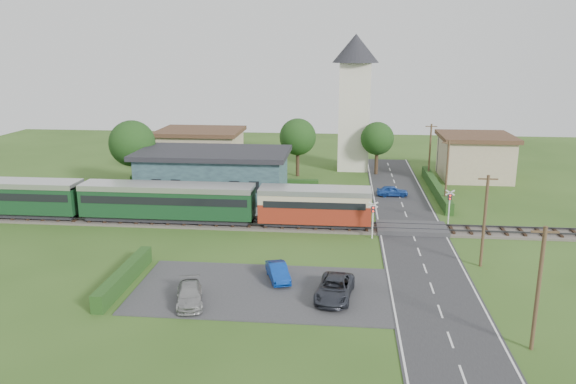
# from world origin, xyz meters

# --- Properties ---
(ground) EXTENTS (120.00, 120.00, 0.00)m
(ground) POSITION_xyz_m (0.00, 0.00, 0.00)
(ground) COLOR #2D4C19
(railway_track) EXTENTS (76.00, 3.20, 0.49)m
(railway_track) POSITION_xyz_m (0.00, 2.00, 0.11)
(railway_track) COLOR #4C443D
(railway_track) RESTS_ON ground
(road) EXTENTS (6.00, 70.00, 0.05)m
(road) POSITION_xyz_m (10.00, 0.00, 0.03)
(road) COLOR #28282B
(road) RESTS_ON ground
(car_park) EXTENTS (17.00, 9.00, 0.08)m
(car_park) POSITION_xyz_m (-1.50, -12.00, 0.04)
(car_park) COLOR #333335
(car_park) RESTS_ON ground
(crossing_deck) EXTENTS (6.20, 3.40, 0.45)m
(crossing_deck) POSITION_xyz_m (10.00, 2.00, 0.23)
(crossing_deck) COLOR #333335
(crossing_deck) RESTS_ON ground
(platform) EXTENTS (30.00, 3.00, 0.45)m
(platform) POSITION_xyz_m (-10.00, 5.20, 0.23)
(platform) COLOR gray
(platform) RESTS_ON ground
(equipment_hut) EXTENTS (2.30, 2.30, 2.55)m
(equipment_hut) POSITION_xyz_m (-18.00, 5.20, 1.75)
(equipment_hut) COLOR beige
(equipment_hut) RESTS_ON platform
(station_building) EXTENTS (16.00, 9.00, 5.30)m
(station_building) POSITION_xyz_m (-10.00, 10.99, 2.69)
(station_building) COLOR #283A41
(station_building) RESTS_ON ground
(train) EXTENTS (43.20, 2.90, 3.40)m
(train) POSITION_xyz_m (-15.45, 2.00, 2.18)
(train) COLOR #232328
(train) RESTS_ON ground
(church_tower) EXTENTS (6.00, 6.00, 17.60)m
(church_tower) POSITION_xyz_m (5.00, 28.00, 10.23)
(church_tower) COLOR beige
(church_tower) RESTS_ON ground
(house_west) EXTENTS (10.80, 8.80, 5.50)m
(house_west) POSITION_xyz_m (-15.00, 25.00, 2.79)
(house_west) COLOR tan
(house_west) RESTS_ON ground
(house_east) EXTENTS (8.80, 8.80, 5.50)m
(house_east) POSITION_xyz_m (20.00, 24.00, 2.80)
(house_east) COLOR tan
(house_east) RESTS_ON ground
(hedge_carpark) EXTENTS (0.80, 9.00, 1.20)m
(hedge_carpark) POSITION_xyz_m (-11.00, -12.00, 0.60)
(hedge_carpark) COLOR #193814
(hedge_carpark) RESTS_ON ground
(hedge_roadside) EXTENTS (0.80, 18.00, 1.20)m
(hedge_roadside) POSITION_xyz_m (14.20, 16.00, 0.60)
(hedge_roadside) COLOR #193814
(hedge_roadside) RESTS_ON ground
(hedge_station) EXTENTS (22.00, 0.80, 1.30)m
(hedge_station) POSITION_xyz_m (-10.00, 15.50, 0.65)
(hedge_station) COLOR #193814
(hedge_station) RESTS_ON ground
(tree_a) EXTENTS (5.20, 5.20, 8.00)m
(tree_a) POSITION_xyz_m (-20.00, 14.00, 5.38)
(tree_a) COLOR #332316
(tree_a) RESTS_ON ground
(tree_b) EXTENTS (4.60, 4.60, 7.34)m
(tree_b) POSITION_xyz_m (-2.00, 23.00, 5.02)
(tree_b) COLOR #332316
(tree_b) RESTS_ON ground
(tree_c) EXTENTS (4.20, 4.20, 6.78)m
(tree_c) POSITION_xyz_m (8.00, 25.00, 4.65)
(tree_c) COLOR #332316
(tree_c) RESTS_ON ground
(utility_pole_a) EXTENTS (1.40, 0.22, 7.00)m
(utility_pole_a) POSITION_xyz_m (14.20, -18.00, 3.63)
(utility_pole_a) COLOR #473321
(utility_pole_a) RESTS_ON ground
(utility_pole_b) EXTENTS (1.40, 0.22, 7.00)m
(utility_pole_b) POSITION_xyz_m (14.20, -6.00, 3.63)
(utility_pole_b) COLOR #473321
(utility_pole_b) RESTS_ON ground
(utility_pole_c) EXTENTS (1.40, 0.22, 7.00)m
(utility_pole_c) POSITION_xyz_m (14.20, 10.00, 3.63)
(utility_pole_c) COLOR #473321
(utility_pole_c) RESTS_ON ground
(utility_pole_d) EXTENTS (1.40, 0.22, 7.00)m
(utility_pole_d) POSITION_xyz_m (14.20, 22.00, 3.63)
(utility_pole_d) COLOR #473321
(utility_pole_d) RESTS_ON ground
(crossing_signal_near) EXTENTS (0.84, 0.28, 3.28)m
(crossing_signal_near) POSITION_xyz_m (6.40, -0.41, 2.14)
(crossing_signal_near) COLOR silver
(crossing_signal_near) RESTS_ON ground
(crossing_signal_far) EXTENTS (0.84, 0.28, 3.28)m
(crossing_signal_far) POSITION_xyz_m (13.60, 4.39, 2.14)
(crossing_signal_far) COLOR silver
(crossing_signal_far) RESTS_ON ground
(streetlamp_west) EXTENTS (0.30, 0.30, 5.15)m
(streetlamp_west) POSITION_xyz_m (-22.00, 20.00, 3.04)
(streetlamp_west) COLOR #3F3F47
(streetlamp_west) RESTS_ON ground
(streetlamp_east) EXTENTS (0.30, 0.30, 5.15)m
(streetlamp_east) POSITION_xyz_m (16.00, 27.00, 3.04)
(streetlamp_east) COLOR #3F3F47
(streetlamp_east) RESTS_ON ground
(car_on_road) EXTENTS (3.47, 1.58, 1.15)m
(car_on_road) POSITION_xyz_m (9.21, 13.92, 0.63)
(car_on_road) COLOR #1F4AA7
(car_on_road) RESTS_ON road
(car_park_blue) EXTENTS (2.25, 3.71, 1.16)m
(car_park_blue) POSITION_xyz_m (-0.56, -10.21, 0.66)
(car_park_blue) COLOR navy
(car_park_blue) RESTS_ON car_park
(car_park_silver) EXTENTS (2.61, 4.28, 1.16)m
(car_park_silver) POSITION_xyz_m (-5.71, -14.50, 0.66)
(car_park_silver) COLOR gray
(car_park_silver) RESTS_ON car_park
(car_park_dark) EXTENTS (2.75, 4.95, 1.31)m
(car_park_dark) POSITION_xyz_m (3.44, -12.77, 0.73)
(car_park_dark) COLOR #292B34
(car_park_dark) RESTS_ON car_park
(pedestrian_near) EXTENTS (0.74, 0.54, 1.89)m
(pedestrian_near) POSITION_xyz_m (-3.11, 4.77, 1.40)
(pedestrian_near) COLOR gray
(pedestrian_near) RESTS_ON platform
(pedestrian_far) EXTENTS (0.92, 1.05, 1.82)m
(pedestrian_far) POSITION_xyz_m (-15.82, 5.40, 1.36)
(pedestrian_far) COLOR gray
(pedestrian_far) RESTS_ON platform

